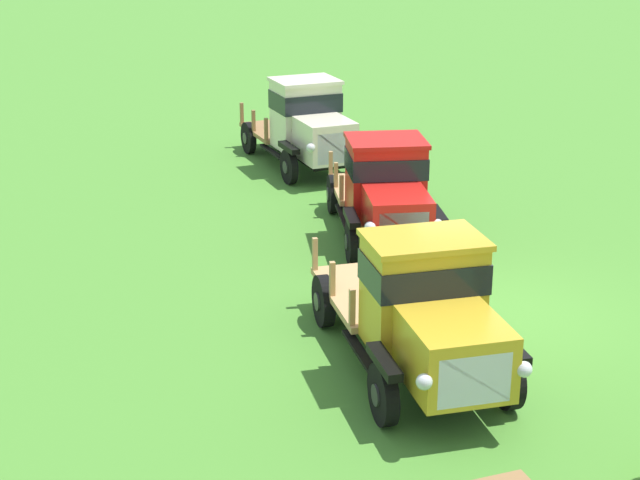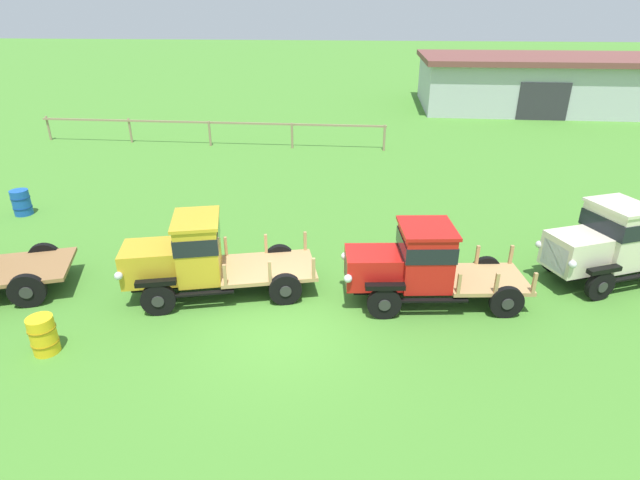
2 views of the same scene
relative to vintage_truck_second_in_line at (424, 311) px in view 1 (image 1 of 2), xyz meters
The scene contains 4 objects.
ground_plane 2.96m from the vintage_truck_second_in_line, 27.21° to the right, with size 240.00×240.00×0.00m, color #47842D.
vintage_truck_second_in_line is the anchor object (origin of this frame).
vintage_truck_midrow_center 5.51m from the vintage_truck_second_in_line, ahead, with size 4.66×2.19×2.03m.
vintage_truck_far_side 10.74m from the vintage_truck_second_in_line, ahead, with size 4.76×3.18×2.17m.
Camera 1 is at (-14.47, 2.47, 6.47)m, focal length 55.00 mm.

